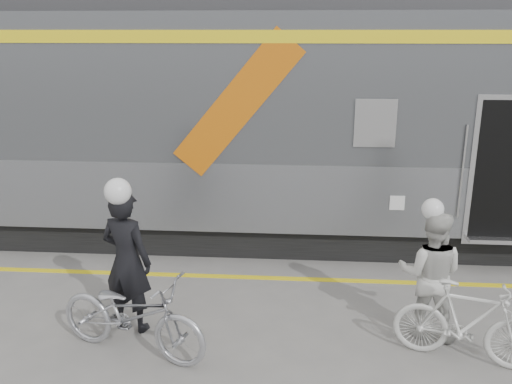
# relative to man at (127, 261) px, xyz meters

# --- Properties ---
(ground) EXTENTS (90.00, 90.00, 0.00)m
(ground) POSITION_rel_man_xyz_m (2.01, -0.65, -0.89)
(ground) COLOR slate
(ground) RESTS_ON ground
(train) EXTENTS (24.00, 3.17, 4.10)m
(train) POSITION_rel_man_xyz_m (2.93, 3.55, 1.17)
(train) COLOR black
(train) RESTS_ON ground
(safety_strip) EXTENTS (24.00, 0.12, 0.01)m
(safety_strip) POSITION_rel_man_xyz_m (2.01, 1.50, -0.88)
(safety_strip) COLOR yellow
(safety_strip) RESTS_ON ground
(man) EXTENTS (0.75, 0.60, 1.77)m
(man) POSITION_rel_man_xyz_m (0.00, 0.00, 0.00)
(man) COLOR black
(man) RESTS_ON ground
(bicycle_left) EXTENTS (1.97, 1.19, 0.98)m
(bicycle_left) POSITION_rel_man_xyz_m (0.20, -0.55, -0.40)
(bicycle_left) COLOR #ACAEB4
(bicycle_left) RESTS_ON ground
(woman) EXTENTS (0.90, 0.79, 1.57)m
(woman) POSITION_rel_man_xyz_m (3.60, 0.13, -0.10)
(woman) COLOR silver
(woman) RESTS_ON ground
(bicycle_right) EXTENTS (1.64, 0.88, 0.95)m
(bicycle_right) POSITION_rel_man_xyz_m (3.90, -0.42, -0.41)
(bicycle_right) COLOR silver
(bicycle_right) RESTS_ON ground
(helmet_man) EXTENTS (0.31, 0.31, 0.31)m
(helmet_man) POSITION_rel_man_xyz_m (0.00, 0.00, 1.04)
(helmet_man) COLOR white
(helmet_man) RESTS_ON man
(helmet_woman) EXTENTS (0.25, 0.25, 0.25)m
(helmet_woman) POSITION_rel_man_xyz_m (3.60, 0.13, 0.80)
(helmet_woman) COLOR white
(helmet_woman) RESTS_ON woman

